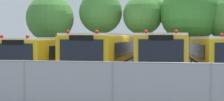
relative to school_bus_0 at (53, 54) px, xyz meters
The scene contains 10 objects.
ground_plane 5.14m from the school_bus_0, ahead, with size 160.00×160.00×0.00m, color #424244.
school_bus_0 is the anchor object (origin of this frame).
school_bus_1 3.37m from the school_bus_0, ahead, with size 2.65×11.20×2.74m.
school_bus_2 6.65m from the school_bus_0, ahead, with size 2.64×10.15×2.75m.
school_bus_3 9.97m from the school_bus_0, ahead, with size 2.76×9.43×2.58m.
tree_0 8.45m from the school_bus_0, 111.31° to the left, with size 4.21×4.15×6.14m.
tree_1 9.36m from the school_bus_0, 81.97° to the left, with size 3.84×3.84×6.54m.
tree_2 10.39m from the school_bus_0, 58.99° to the left, with size 3.61×3.40×6.01m.
tree_3 12.30m from the school_bus_0, 42.35° to the left, with size 4.95×4.95×6.90m.
chainlink_fence 11.06m from the school_bus_0, 60.57° to the right, with size 16.72×0.07×1.71m.
Camera 1 is at (2.01, -18.83, 2.41)m, focal length 50.21 mm.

